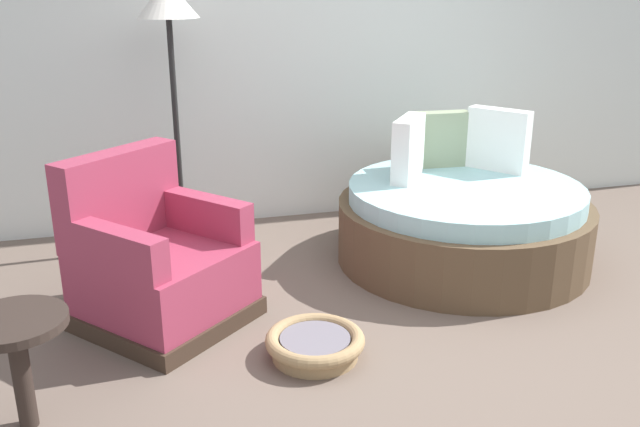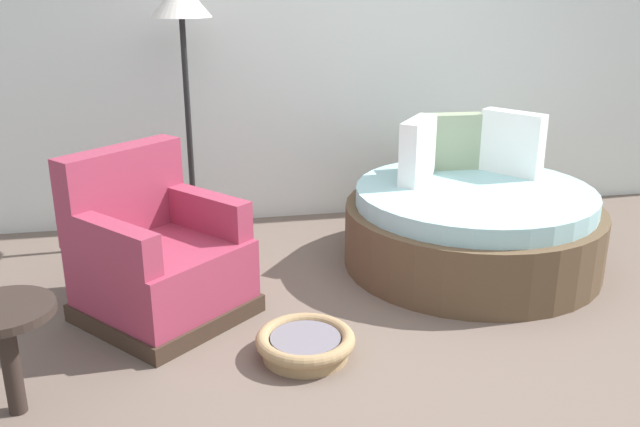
# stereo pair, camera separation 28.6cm
# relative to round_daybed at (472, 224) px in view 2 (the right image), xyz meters

# --- Properties ---
(ground_plane) EXTENTS (8.00, 8.00, 0.02)m
(ground_plane) POSITION_rel_round_daybed_xyz_m (-0.69, -0.94, -0.29)
(ground_plane) COLOR #66564C
(back_wall) EXTENTS (8.00, 0.12, 3.13)m
(back_wall) POSITION_rel_round_daybed_xyz_m (-0.69, 1.23, 1.28)
(back_wall) COLOR silver
(back_wall) RESTS_ON ground_plane
(round_daybed) EXTENTS (1.68, 1.68, 0.97)m
(round_daybed) POSITION_rel_round_daybed_xyz_m (0.00, 0.00, 0.00)
(round_daybed) COLOR brown
(round_daybed) RESTS_ON ground_plane
(red_armchair) EXTENTS (1.13, 1.13, 0.94)m
(red_armchair) POSITION_rel_round_daybed_xyz_m (-2.03, -0.35, 0.05)
(red_armchair) COLOR #38281E
(red_armchair) RESTS_ON ground_plane
(pet_basket) EXTENTS (0.51, 0.51, 0.13)m
(pet_basket) POSITION_rel_round_daybed_xyz_m (-1.29, -0.98, -0.21)
(pet_basket) COLOR #9E7F56
(pet_basket) RESTS_ON ground_plane
(side_table) EXTENTS (0.44, 0.44, 0.52)m
(side_table) POSITION_rel_round_daybed_xyz_m (-2.63, -1.20, 0.15)
(side_table) COLOR #2D231E
(side_table) RESTS_ON ground_plane
(floor_lamp) EXTENTS (0.40, 0.40, 1.82)m
(floor_lamp) POSITION_rel_round_daybed_xyz_m (-1.81, 0.76, 1.25)
(floor_lamp) COLOR black
(floor_lamp) RESTS_ON ground_plane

